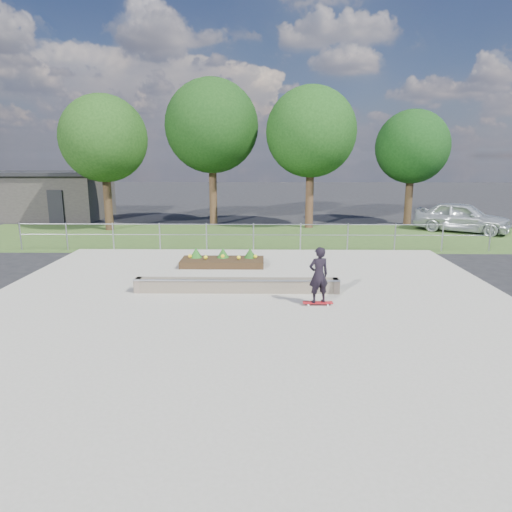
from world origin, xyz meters
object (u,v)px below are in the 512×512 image
(skateboarder, at_px, (319,275))
(planter_bed, at_px, (223,260))
(parked_car, at_px, (462,217))
(grind_ledge, at_px, (237,285))

(skateboarder, bearing_deg, planter_bed, 123.21)
(parked_car, bearing_deg, grind_ledge, 168.23)
(grind_ledge, height_order, parked_car, parked_car)
(skateboarder, bearing_deg, parked_car, 54.01)
(planter_bed, distance_m, parked_car, 14.47)
(planter_bed, relative_size, parked_car, 0.63)
(skateboarder, height_order, parked_car, skateboarder)
(planter_bed, xyz_separation_m, parked_car, (12.04, 8.00, 0.56))
(grind_ledge, bearing_deg, skateboarder, -27.60)
(skateboarder, relative_size, parked_car, 0.34)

